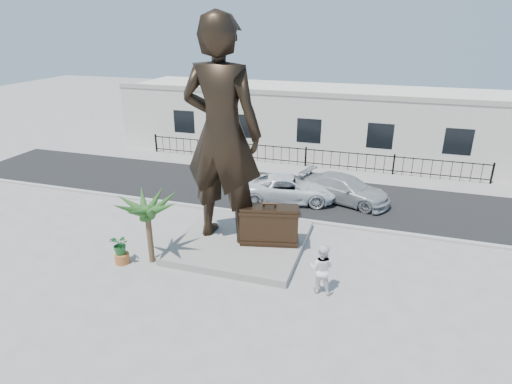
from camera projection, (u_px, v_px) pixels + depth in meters
The scene contains 16 objects.
ground at pixel (241, 264), 16.79m from camera, with size 100.00×100.00×0.00m, color #9E9991.
street at pixel (288, 192), 23.87m from camera, with size 40.00×7.00×0.01m, color black.
curb at pixel (271, 216), 20.75m from camera, with size 40.00×0.25×0.12m, color #A5A399.
far_sidewalk at pixel (303, 170), 27.40m from camera, with size 40.00×2.50×0.02m, color #9E9991.
plinth at pixel (241, 242), 18.20m from camera, with size 5.20×5.20×0.30m, color gray.
fence at pixel (306, 157), 27.89m from camera, with size 22.00×0.10×1.20m, color black.
building at pixel (318, 120), 31.01m from camera, with size 28.00×7.00×4.40m, color silver.
statue at pixel (222, 133), 16.73m from camera, with size 3.28×2.15×8.99m, color black.
suitcase at pixel (269, 225), 17.47m from camera, with size 2.35×0.75×1.66m, color #302014.
tourist at pixel (322, 269), 14.79m from camera, with size 0.90×0.70×1.84m, color white.
car_white at pixel (289, 188), 22.49m from camera, with size 2.28×4.94×1.37m, color white.
car_silver at pixel (345, 189), 22.40m from camera, with size 1.94×4.77×1.39m, color #A3A6A8.
worker at pixel (221, 150), 28.38m from camera, with size 1.17×0.68×1.82m, color #D75A0B.
palm_tree at pixel (152, 261), 17.01m from camera, with size 1.80×1.80×3.20m, color #244B1B, non-canonical shape.
planter at pixel (122, 258), 16.83m from camera, with size 0.56×0.56×0.40m, color #A95F2C.
shrub at pixel (120, 245), 16.60m from camera, with size 0.75×0.65×0.83m, color #1F6227.
Camera 1 is at (4.94, -13.66, 8.90)m, focal length 30.00 mm.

